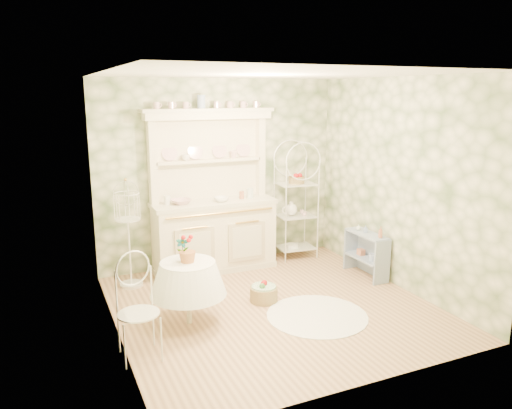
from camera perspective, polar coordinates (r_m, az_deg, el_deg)
name	(u,v)px	position (r m, az deg, el deg)	size (l,w,h in m)	color
floor	(273,306)	(6.10, 1.95, -11.57)	(3.60, 3.60, 0.00)	tan
ceiling	(275,74)	(5.56, 2.17, 14.71)	(3.60, 3.60, 0.00)	white
wall_left	(111,211)	(5.16, -16.21, -0.74)	(3.60, 3.60, 0.00)	beige
wall_right	(400,185)	(6.65, 16.14, 2.21)	(3.60, 3.60, 0.00)	beige
wall_back	(220,173)	(7.31, -4.16, 3.58)	(3.60, 3.60, 0.00)	beige
wall_front	(371,237)	(4.18, 12.97, -3.67)	(3.60, 3.60, 0.00)	beige
kitchen_dresser	(213,192)	(7.02, -4.89, 1.49)	(1.87, 0.61, 2.29)	white
bakers_rack	(296,203)	(7.63, 4.60, 0.16)	(0.53, 0.38, 1.70)	white
side_shelf	(366,254)	(7.11, 12.48, -5.50)	(0.28, 0.75, 0.64)	#8D9EBB
round_table	(189,295)	(5.61, -7.70, -10.24)	(0.60, 0.60, 0.66)	white
cafe_chair	(139,314)	(4.98, -13.28, -12.09)	(0.41, 0.41, 0.89)	white
birdcage_stand	(129,233)	(6.66, -14.36, -3.23)	(0.34, 0.34, 1.44)	white
floor_basket	(264,292)	(6.19, 0.89, -9.96)	(0.37, 0.37, 0.24)	#967E4E
lace_rug	(317,315)	(5.90, 6.99, -12.47)	(1.16, 1.16, 0.01)	white
bowl_floral	(181,203)	(6.91, -8.56, 0.12)	(0.27, 0.27, 0.07)	white
bowl_white	(221,201)	(7.00, -3.99, 0.40)	(0.21, 0.21, 0.07)	white
cup_left	(186,158)	(6.99, -8.02, 5.23)	(0.11, 0.11, 0.09)	white
cup_right	(234,156)	(7.22, -2.58, 5.58)	(0.11, 0.11, 0.10)	white
potted_geranium	(183,249)	(5.46, -8.39, -5.09)	(0.14, 0.10, 0.27)	#3F7238
bottle_amber	(380,233)	(6.82, 14.04, -3.18)	(0.06, 0.06, 0.15)	#B06749
bottle_blue	(365,230)	(7.04, 12.39, -2.86)	(0.05, 0.05, 0.11)	#899DC9
bottle_glass	(358,228)	(7.14, 11.63, -2.65)	(0.07, 0.07, 0.09)	silver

